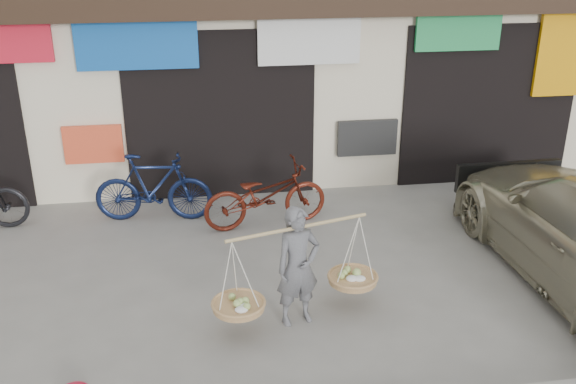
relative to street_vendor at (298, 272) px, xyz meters
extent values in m
plane|color=gray|center=(-0.63, 0.34, -0.63)|extent=(70.00, 70.00, 0.00)
cube|color=black|center=(-0.63, 3.69, 2.42)|extent=(14.00, 0.35, 0.35)
cube|color=black|center=(-0.63, 4.09, 0.72)|extent=(3.00, 0.60, 2.70)
cube|color=black|center=(3.87, 4.09, 0.72)|extent=(3.00, 0.60, 2.70)
cube|color=#1254AC|center=(-1.83, 3.76, 1.87)|extent=(1.80, 0.08, 0.70)
cube|color=silver|center=(0.77, 3.76, 1.87)|extent=(1.60, 0.08, 0.70)
cube|color=#1F8F4B|center=(3.17, 3.76, 1.97)|extent=(1.40, 0.08, 0.60)
cube|color=orange|center=(5.17, 3.76, 1.57)|extent=(1.20, 0.08, 1.40)
cube|color=#EA4C29|center=(-2.63, 3.76, 0.37)|extent=(0.90, 0.08, 0.60)
cube|color=black|center=(1.77, 3.76, 0.27)|extent=(1.00, 0.08, 0.60)
imported|color=slate|center=(0.00, 0.00, 0.07)|extent=(0.58, 0.46, 1.40)
cylinder|color=tan|center=(0.00, 0.00, 0.54)|extent=(1.60, 0.48, 0.04)
cylinder|color=tan|center=(-0.68, -0.19, -0.25)|extent=(0.56, 0.56, 0.07)
ellipsoid|color=#A5BF66|center=(-0.68, -0.19, -0.19)|extent=(0.39, 0.39, 0.10)
cylinder|color=tan|center=(0.68, 0.19, -0.25)|extent=(0.56, 0.56, 0.07)
ellipsoid|color=#A5BF66|center=(0.68, 0.19, -0.19)|extent=(0.39, 0.39, 0.10)
imported|color=#101B3D|center=(-1.71, 2.98, -0.10)|extent=(1.81, 0.70, 1.06)
imported|color=#4E170D|center=(-0.07, 2.55, -0.15)|extent=(1.94, 0.95, 0.97)
cube|color=black|center=(3.75, 2.62, -0.08)|extent=(1.70, 0.14, 0.45)
cube|color=silver|center=(3.75, 2.69, -0.18)|extent=(0.45, 0.03, 0.12)
camera|label=1|loc=(-1.01, -6.09, 3.53)|focal=40.00mm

